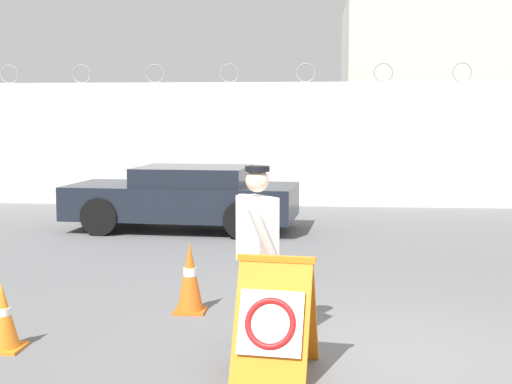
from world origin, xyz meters
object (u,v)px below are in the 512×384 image
object	(u,v)px
barricade_sign	(275,317)
security_guard	(257,247)
traffic_cone_near	(190,277)
parked_car_front_coupe	(185,197)
traffic_cone_mid	(3,317)

from	to	relation	value
barricade_sign	security_guard	xyz separation A→B (m)	(-0.22, 0.75, 0.45)
barricade_sign	traffic_cone_near	size ratio (longest dim) A/B	1.28
security_guard	traffic_cone_near	distance (m)	1.51
barricade_sign	security_guard	distance (m)	0.91
traffic_cone_near	parked_car_front_coupe	size ratio (longest dim) A/B	0.18
parked_car_front_coupe	traffic_cone_near	bearing A→B (deg)	105.36
barricade_sign	parked_car_front_coupe	world-z (taller)	parked_car_front_coupe
security_guard	traffic_cone_mid	distance (m)	2.48
traffic_cone_mid	parked_car_front_coupe	distance (m)	7.18
barricade_sign	security_guard	size ratio (longest dim) A/B	0.59
security_guard	parked_car_front_coupe	size ratio (longest dim) A/B	0.39
traffic_cone_near	parked_car_front_coupe	xyz separation A→B (m)	(-1.13, 5.73, 0.24)
traffic_cone_mid	parked_car_front_coupe	xyz separation A→B (m)	(0.40, 7.17, 0.33)
barricade_sign	parked_car_front_coupe	bearing A→B (deg)	113.60
traffic_cone_mid	parked_car_front_coupe	size ratio (longest dim) A/B	0.14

